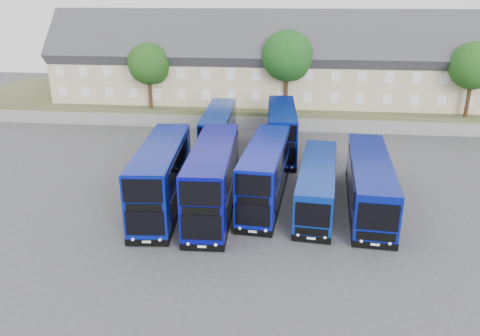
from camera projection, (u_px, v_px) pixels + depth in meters
name	position (u px, v px, depth m)	size (l,w,h in m)	color
ground	(246.00, 226.00, 31.94)	(120.00, 120.00, 0.00)	#444449
retaining_wall	(267.00, 124.00, 54.00)	(70.00, 0.40, 1.50)	slate
earth_bank	(272.00, 103.00, 63.21)	(80.00, 20.00, 2.00)	#47502D
terrace_row	(296.00, 65.00, 57.20)	(60.00, 10.40, 11.20)	tan
dd_front_left	(162.00, 178.00, 33.96)	(3.80, 12.15, 4.75)	navy
dd_front_mid	(213.00, 180.00, 33.49)	(3.36, 12.30, 4.84)	#06087E
dd_front_right	(265.00, 175.00, 34.87)	(3.42, 11.48, 4.50)	#081199
dd_rear_left	(219.00, 133.00, 45.53)	(3.00, 11.06, 4.36)	navy
dd_rear_right	(281.00, 131.00, 45.76)	(3.21, 11.55, 4.54)	#07178C
coach_east_a	(317.00, 185.00, 34.50)	(3.55, 12.08, 3.25)	navy
coach_east_b	(369.00, 183.00, 34.36)	(3.65, 13.42, 3.63)	navy
tree_west	(150.00, 65.00, 54.30)	(4.80, 4.80, 7.65)	#382314
tree_mid	(289.00, 58.00, 52.68)	(5.76, 5.76, 9.18)	#382314
tree_east	(475.00, 67.00, 50.29)	(5.12, 5.12, 8.16)	#382314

